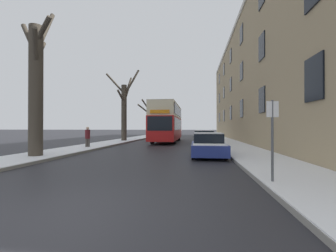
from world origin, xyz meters
TOP-DOWN VIEW (x-y plane):
  - ground_plane at (0.00, 0.00)m, footprint 320.00×320.00m
  - sidewalk_left at (-5.89, 53.00)m, footprint 2.91×130.00m
  - sidewalk_right at (5.89, 53.00)m, footprint 2.91×130.00m
  - terrace_facade_right at (11.84, 23.32)m, footprint 9.10×47.84m
  - bare_tree_left_0 at (-5.74, 7.17)m, footprint 2.50×3.19m
  - bare_tree_left_1 at (-5.51, 21.26)m, footprint 3.85×3.41m
  - bare_tree_left_2 at (-5.46, 35.70)m, footprint 4.00×5.30m
  - double_decker_bus at (-0.55, 21.67)m, footprint 2.57×11.01m
  - parked_car_0 at (3.35, 9.20)m, footprint 1.86×4.16m
  - parked_car_1 at (3.35, 15.12)m, footprint 1.72×4.29m
  - parked_car_2 at (3.35, 21.00)m, footprint 1.84×4.26m
  - pedestrian_left_sidewalk at (-5.57, 12.53)m, footprint 0.37×0.37m
  - street_sign_post at (4.73, 2.70)m, footprint 0.32×0.07m

SIDE VIEW (x-z plane):
  - ground_plane at x=0.00m, z-range 0.00..0.00m
  - sidewalk_left at x=-5.89m, z-range 0.00..0.16m
  - sidewalk_right at x=5.89m, z-range 0.00..0.16m
  - parked_car_0 at x=3.35m, z-range -0.05..1.30m
  - parked_car_2 at x=3.35m, z-range -0.05..1.33m
  - parked_car_1 at x=3.35m, z-range -0.05..1.36m
  - pedestrian_left_sidewalk at x=-5.57m, z-range 0.08..1.78m
  - street_sign_post at x=4.73m, z-range 0.18..2.57m
  - double_decker_bus at x=-0.55m, z-range 0.28..4.49m
  - bare_tree_left_2 at x=-5.46m, z-range 0.33..6.83m
  - bare_tree_left_1 at x=-5.51m, z-range -0.27..8.02m
  - bare_tree_left_0 at x=-5.74m, z-range -0.28..8.23m
  - terrace_facade_right at x=11.84m, z-range 0.00..14.17m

